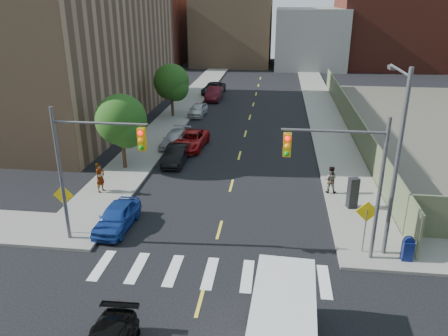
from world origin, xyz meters
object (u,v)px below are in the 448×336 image
(parked_car_silver, at_px, (175,140))
(cargo_van, at_px, (282,327))
(parked_car_red, at_px, (190,140))
(mailbox, at_px, (408,249))
(parked_car_white, at_px, (198,110))
(parked_car_grey, at_px, (213,88))
(payphone, at_px, (353,193))
(pedestrian_east, at_px, (330,180))
(pedestrian_west, at_px, (100,177))
(parked_car_blue, at_px, (117,217))
(parked_car_maroon, at_px, (214,94))
(parked_car_black, at_px, (176,155))

(parked_car_silver, distance_m, cargo_van, 23.73)
(parked_car_red, distance_m, mailbox, 20.30)
(parked_car_silver, distance_m, mailbox, 21.26)
(parked_car_white, xyz_separation_m, parked_car_grey, (0.00, 11.35, 0.08))
(parked_car_white, relative_size, cargo_van, 0.70)
(payphone, distance_m, pedestrian_east, 2.28)
(parked_car_white, bearing_deg, pedestrian_west, -93.46)
(parked_car_blue, bearing_deg, cargo_van, -40.50)
(parked_car_white, height_order, parked_car_grey, parked_car_grey)
(parked_car_blue, distance_m, parked_car_grey, 35.67)
(parked_car_maroon, relative_size, cargo_van, 0.87)
(parked_car_silver, xyz_separation_m, pedestrian_east, (11.80, -8.06, 0.36))
(parked_car_blue, relative_size, mailbox, 3.25)
(parked_car_silver, height_order, mailbox, mailbox)
(parked_car_white, distance_m, mailbox, 29.72)
(parked_car_white, xyz_separation_m, parked_car_maroon, (0.62, 7.84, 0.13))
(parked_car_white, xyz_separation_m, mailbox, (14.63, -25.86, 0.09))
(pedestrian_east, bearing_deg, payphone, 124.25)
(payphone, bearing_deg, cargo_van, -126.09)
(mailbox, height_order, pedestrian_east, pedestrian_east)
(parked_car_grey, distance_m, mailbox, 39.99)
(parked_car_black, xyz_separation_m, parked_car_red, (0.37, 3.62, 0.02))
(pedestrian_east, bearing_deg, parked_car_white, -51.52)
(parked_car_black, bearing_deg, mailbox, -39.99)
(parked_car_white, relative_size, pedestrian_west, 2.03)
(payphone, height_order, pedestrian_west, pedestrian_west)
(parked_car_white, xyz_separation_m, payphone, (12.88, -20.50, 0.41))
(parked_car_grey, bearing_deg, payphone, -64.53)
(parked_car_silver, relative_size, pedestrian_east, 2.61)
(parked_car_silver, distance_m, parked_car_maroon, 18.29)
(parked_car_grey, relative_size, payphone, 2.87)
(parked_car_grey, bearing_deg, parked_car_silver, -86.55)
(parked_car_grey, relative_size, mailbox, 4.30)
(parked_car_blue, distance_m, parked_car_red, 13.83)
(parked_car_black, relative_size, parked_car_silver, 0.91)
(parked_car_blue, distance_m, cargo_van, 12.00)
(parked_car_grey, xyz_separation_m, mailbox, (14.63, -37.22, 0.01))
(parked_car_black, relative_size, cargo_van, 0.75)
(parked_car_silver, relative_size, parked_car_white, 1.17)
(parked_car_silver, xyz_separation_m, payphone, (12.88, -10.07, 0.41))
(parked_car_maroon, height_order, payphone, payphone)
(parked_car_maroon, distance_m, mailbox, 36.50)
(parked_car_black, bearing_deg, pedestrian_west, -119.91)
(parked_car_black, bearing_deg, parked_car_silver, 104.56)
(parked_car_silver, distance_m, payphone, 16.35)
(pedestrian_east, bearing_deg, parked_car_silver, -28.38)
(parked_car_white, xyz_separation_m, cargo_van, (8.79, -32.47, 0.64))
(parked_car_grey, bearing_deg, parked_car_blue, -86.55)
(parked_car_silver, relative_size, pedestrian_west, 2.38)
(parked_car_silver, height_order, payphone, payphone)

